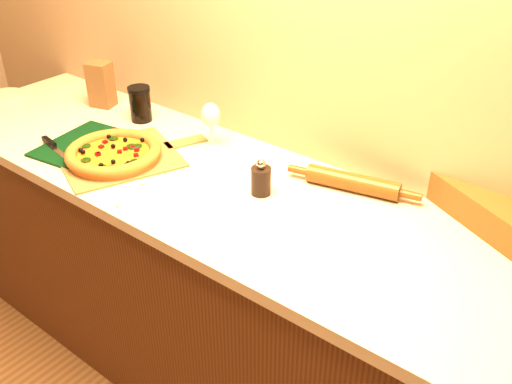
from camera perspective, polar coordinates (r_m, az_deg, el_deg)
name	(u,v)px	position (r m, az deg, el deg)	size (l,w,h in m)	color
cabinet	(257,310)	(2.06, 0.07, -11.75)	(2.80, 0.65, 0.86)	#44200E
countertop	(257,203)	(1.78, 0.08, -1.16)	(2.84, 0.68, 0.04)	beige
pizza_peel	(123,157)	(2.06, -13.13, 3.47)	(0.47, 0.56, 0.01)	brown
pizza	(114,153)	(2.03, -14.06, 3.77)	(0.33, 0.33, 0.05)	#A96B2A
cutting_board	(82,144)	(2.18, -17.04, 4.58)	(0.28, 0.36, 0.02)	black
bottle_cap	(105,156)	(2.08, -14.85, 3.48)	(0.02, 0.02, 0.01)	black
pepper_grinder	(261,180)	(1.77, 0.50, 1.23)	(0.06, 0.06, 0.12)	black
rolling_pin	(353,182)	(1.82, 9.64, 0.97)	(0.43, 0.12, 0.06)	#59320F
bread_bag	(484,209)	(1.76, 21.82, -1.57)	(0.35, 0.11, 0.10)	brown
wine_glass	(211,116)	(2.04, -4.54, 7.57)	(0.07, 0.07, 0.17)	silver
paper_bag	(101,85)	(2.47, -15.25, 10.32)	(0.09, 0.07, 0.19)	brown
dark_jar	(140,104)	(2.30, -11.50, 8.64)	(0.09, 0.09, 0.14)	black
side_plate	(5,95)	(2.73, -23.80, 8.82)	(0.16, 0.16, 0.01)	beige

